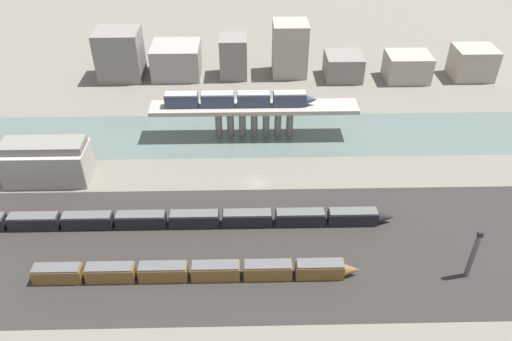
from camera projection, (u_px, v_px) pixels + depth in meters
The scene contains 16 objects.
ground_plane at pixel (256, 183), 130.99m from camera, with size 400.00×400.00×0.00m, color #666056.
railbed_yard at pixel (258, 247), 111.52m from camera, with size 280.00×42.00×0.01m, color #282623.
river_water at pixel (254, 135), 150.35m from camera, with size 320.00×24.62×0.01m, color #4C5B56.
bridge at pixel (254, 112), 145.75m from camera, with size 60.38×7.89×10.00m.
train_on_bridge at pixel (239, 99), 143.23m from camera, with size 43.94×3.12×4.18m.
train_yard_near at pixel (195, 271), 103.23m from camera, with size 67.69×3.02×3.83m.
train_yard_mid at pixel (174, 219), 116.44m from camera, with size 102.52×3.08×3.72m.
warehouse_building at pixel (47, 161), 129.53m from camera, with size 21.39×10.23×11.37m.
signal_tower at pixel (473, 255), 101.43m from camera, with size 1.09×1.09×12.21m.
city_block_far_left at pixel (120, 54), 178.20m from camera, with size 15.45×13.57×17.49m, color slate.
city_block_left at pixel (177, 60), 181.55m from camera, with size 17.22×15.88×11.45m, color gray.
city_block_center at pixel (234, 57), 179.86m from camera, with size 9.69×10.90×14.76m, color slate.
city_block_right at pixel (290, 49), 180.12m from camera, with size 12.34×12.00×19.31m, color gray.
city_block_far_right at pixel (343, 66), 180.24m from camera, with size 13.02×12.96×8.89m, color slate.
city_block_tall at pixel (407, 67), 179.05m from camera, with size 15.36×12.05×9.51m, color gray.
city_block_low at pixel (473, 63), 180.07m from camera, with size 14.40×11.91×11.16m, color gray.
Camera 1 is at (-2.32, -104.36, 79.19)m, focal length 35.00 mm.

